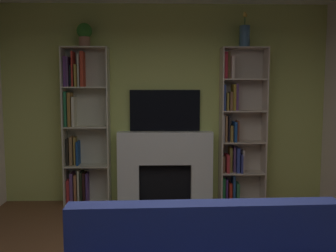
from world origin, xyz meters
TOP-DOWN VIEW (x-y plane):
  - wall_back_accent at (0.00, 2.83)m, footprint 4.80×0.06m
  - fireplace at (0.00, 2.68)m, footprint 1.47×0.52m
  - tv at (0.00, 2.77)m, footprint 1.01×0.06m
  - bookshelf_left at (-1.20, 2.70)m, footprint 0.64×0.28m
  - bookshelf_right at (1.03, 2.69)m, footprint 0.64×0.30m
  - potted_plant at (-1.11, 2.65)m, footprint 0.21×0.21m
  - vase_with_flowers at (1.11, 2.65)m, footprint 0.14×0.14m

SIDE VIEW (x-z plane):
  - fireplace at x=0.00m, z-range 0.03..1.07m
  - bookshelf_right at x=1.03m, z-range -0.06..2.17m
  - bookshelf_left at x=-1.20m, z-range -0.04..2.19m
  - tv at x=0.00m, z-range 1.05..1.64m
  - wall_back_accent at x=0.00m, z-range 0.00..2.86m
  - vase_with_flowers at x=1.11m, z-range 2.15..2.64m
  - potted_plant at x=-1.11m, z-range 2.25..2.58m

